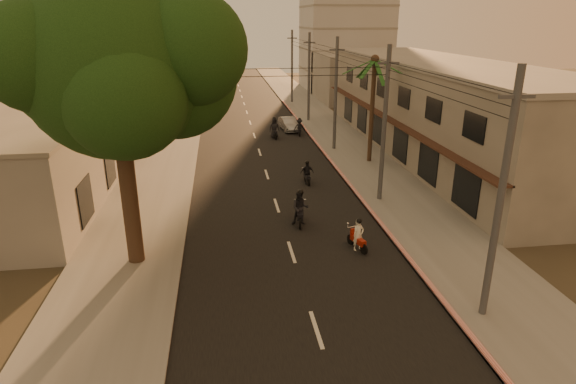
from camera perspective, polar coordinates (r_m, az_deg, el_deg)
name	(u,v)px	position (r m, az deg, el deg)	size (l,w,h in m)	color
ground	(298,273)	(20.90, 1.23, -9.62)	(160.00, 160.00, 0.00)	#383023
road	(260,152)	(39.43, -3.38, 4.72)	(10.00, 140.00, 0.02)	black
sidewalk_right	(349,148)	(40.67, 7.25, 5.14)	(5.00, 140.00, 0.12)	slate
sidewalk_left	(166,155)	(39.57, -14.30, 4.27)	(5.00, 140.00, 0.12)	slate
curb_stripe	(335,166)	(35.42, 5.55, 3.06)	(0.20, 60.00, 0.20)	red
shophouse_row	(437,108)	(40.28, 17.25, 9.51)	(8.80, 34.20, 7.30)	gray
left_building	(50,145)	(34.67, -26.37, 4.98)	(8.20, 24.20, 5.20)	gray
broadleaf_tree	(125,68)	(20.51, -18.75, 13.79)	(9.60, 8.70, 12.10)	black
palm_tree	(375,65)	(35.81, 10.23, 14.54)	(5.00, 5.00, 8.20)	black
utility_poles	(337,69)	(39.22, 5.77, 14.28)	(1.20, 48.26, 9.00)	#38383A
filler_right	(349,77)	(65.60, 7.28, 13.34)	(8.00, 14.00, 6.00)	gray
filler_left_near	(113,102)	(53.73, -20.03, 10.04)	(8.00, 14.00, 4.40)	gray
filler_left_far	(138,71)	(71.14, -17.33, 13.53)	(8.00, 14.00, 7.00)	gray
scooter_red	(358,236)	(22.80, 8.31, -5.15)	(0.85, 1.60, 1.62)	black
scooter_mid_a	(300,209)	(25.26, 1.46, -1.98)	(1.12, 1.99, 1.97)	black
scooter_mid_b	(307,173)	(31.63, 2.27, 2.24)	(0.92, 1.63, 1.60)	black
scooter_far_a	(274,129)	(44.01, -1.63, 7.53)	(1.00, 2.01, 1.98)	black
scooter_far_b	(299,127)	(45.14, 1.37, 7.67)	(1.14, 1.68, 1.65)	black
parked_car	(289,124)	(47.22, 0.10, 8.07)	(1.72, 3.93, 1.26)	gray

